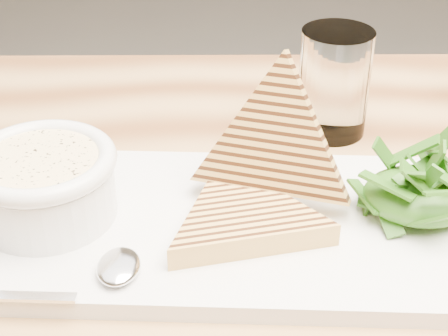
{
  "coord_description": "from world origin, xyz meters",
  "views": [
    {
      "loc": [
        -0.34,
        -0.3,
        1.12
      ],
      "look_at": [
        -0.34,
        0.16,
        0.83
      ],
      "focal_mm": 55.0,
      "sensor_mm": 36.0,
      "label": 1
    }
  ],
  "objects_px": {
    "platter": "(224,226)",
    "soup_bowl": "(46,192)",
    "glass_near": "(334,83)",
    "table_top": "(354,324)"
  },
  "relations": [
    {
      "from": "platter",
      "to": "soup_bowl",
      "type": "height_order",
      "value": "soup_bowl"
    },
    {
      "from": "platter",
      "to": "glass_near",
      "type": "xyz_separation_m",
      "value": [
        0.11,
        0.17,
        0.05
      ]
    },
    {
      "from": "table_top",
      "to": "platter",
      "type": "relative_size",
      "value": 2.98
    },
    {
      "from": "soup_bowl",
      "to": "table_top",
      "type": "bearing_deg",
      "value": -20.57
    },
    {
      "from": "table_top",
      "to": "soup_bowl",
      "type": "relative_size",
      "value": 12.15
    },
    {
      "from": "soup_bowl",
      "to": "glass_near",
      "type": "xyz_separation_m",
      "value": [
        0.25,
        0.16,
        0.02
      ]
    },
    {
      "from": "table_top",
      "to": "soup_bowl",
      "type": "height_order",
      "value": "soup_bowl"
    },
    {
      "from": "soup_bowl",
      "to": "glass_near",
      "type": "distance_m",
      "value": 0.3
    },
    {
      "from": "platter",
      "to": "soup_bowl",
      "type": "bearing_deg",
      "value": 177.41
    },
    {
      "from": "soup_bowl",
      "to": "glass_near",
      "type": "height_order",
      "value": "glass_near"
    }
  ]
}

